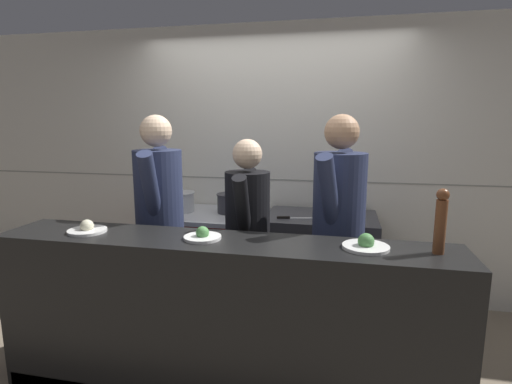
# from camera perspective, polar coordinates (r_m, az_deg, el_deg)

# --- Properties ---
(ground_plane) EXTENTS (14.00, 14.00, 0.00)m
(ground_plane) POSITION_cam_1_polar(r_m,az_deg,el_deg) (3.07, -2.41, -23.83)
(ground_plane) COLOR #7F705B
(wall_back_tiled) EXTENTS (8.00, 0.06, 2.60)m
(wall_back_tiled) POSITION_cam_1_polar(r_m,az_deg,el_deg) (3.88, 2.48, 4.08)
(wall_back_tiled) COLOR silver
(wall_back_tiled) RESTS_ON ground_plane
(oven_range) EXTENTS (1.05, 0.71, 0.88)m
(oven_range) POSITION_cam_1_polar(r_m,az_deg,el_deg) (3.82, -6.70, -9.35)
(oven_range) COLOR maroon
(oven_range) RESTS_ON ground_plane
(prep_counter) EXTENTS (0.95, 0.65, 0.90)m
(prep_counter) POSITION_cam_1_polar(r_m,az_deg,el_deg) (3.64, 9.12, -10.33)
(prep_counter) COLOR #38383D
(prep_counter) RESTS_ON ground_plane
(pass_counter) EXTENTS (2.80, 0.45, 1.02)m
(pass_counter) POSITION_cam_1_polar(r_m,az_deg,el_deg) (2.59, -5.01, -17.76)
(pass_counter) COLOR black
(pass_counter) RESTS_ON ground_plane
(stock_pot) EXTENTS (0.30, 0.30, 0.18)m
(stock_pot) POSITION_cam_1_polar(r_m,az_deg,el_deg) (3.79, -10.95, -1.28)
(stock_pot) COLOR #B7BABF
(stock_pot) RESTS_ON oven_range
(sauce_pot) EXTENTS (0.25, 0.25, 0.18)m
(sauce_pot) POSITION_cam_1_polar(r_m,az_deg,el_deg) (3.67, -3.70, -1.52)
(sauce_pot) COLOR #2D2D33
(sauce_pot) RESTS_ON oven_range
(chefs_knife) EXTENTS (0.35, 0.10, 0.02)m
(chefs_knife) POSITION_cam_1_polar(r_m,az_deg,el_deg) (3.38, 5.37, -3.69)
(chefs_knife) COLOR #B7BABF
(chefs_knife) RESTS_ON prep_counter
(plated_dish_main) EXTENTS (0.24, 0.24, 0.08)m
(plated_dish_main) POSITION_cam_1_polar(r_m,az_deg,el_deg) (2.76, -22.97, -4.89)
(plated_dish_main) COLOR white
(plated_dish_main) RESTS_ON pass_counter
(plated_dish_appetiser) EXTENTS (0.23, 0.23, 0.08)m
(plated_dish_appetiser) POSITION_cam_1_polar(r_m,az_deg,el_deg) (2.42, -7.64, -6.22)
(plated_dish_appetiser) COLOR white
(plated_dish_appetiser) RESTS_ON pass_counter
(plated_dish_dessert) EXTENTS (0.26, 0.26, 0.09)m
(plated_dish_dessert) POSITION_cam_1_polar(r_m,az_deg,el_deg) (2.31, 15.42, -7.28)
(plated_dish_dessert) COLOR white
(plated_dish_dessert) RESTS_ON pass_counter
(pepper_mill) EXTENTS (0.07, 0.07, 0.35)m
(pepper_mill) POSITION_cam_1_polar(r_m,az_deg,el_deg) (2.32, 24.89, -3.66)
(pepper_mill) COLOR brown
(pepper_mill) RESTS_ON pass_counter
(chef_head_cook) EXTENTS (0.42, 0.77, 1.76)m
(chef_head_cook) POSITION_cam_1_polar(r_m,az_deg,el_deg) (3.11, -13.58, -3.81)
(chef_head_cook) COLOR black
(chef_head_cook) RESTS_ON ground_plane
(chef_sous) EXTENTS (0.34, 0.69, 1.59)m
(chef_sous) POSITION_cam_1_polar(r_m,az_deg,el_deg) (2.92, -1.17, -6.35)
(chef_sous) COLOR black
(chef_sous) RESTS_ON ground_plane
(chef_line) EXTENTS (0.45, 0.76, 1.76)m
(chef_line) POSITION_cam_1_polar(r_m,az_deg,el_deg) (2.83, 11.66, -5.14)
(chef_line) COLOR black
(chef_line) RESTS_ON ground_plane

